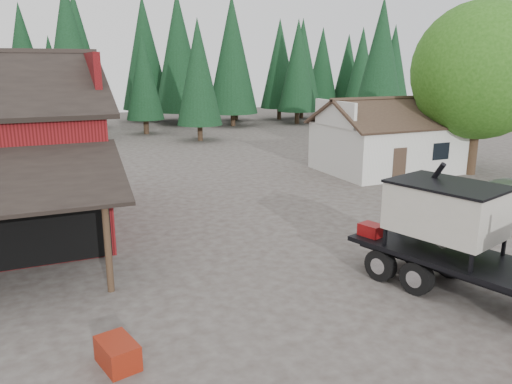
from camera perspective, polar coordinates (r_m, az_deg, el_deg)
name	(u,v)px	position (r m, az deg, el deg)	size (l,w,h in m)	color
ground	(310,286)	(15.59, 6.15, -10.66)	(120.00, 120.00, 0.00)	#423934
farmhouse	(388,144)	(32.62, 14.83, 5.28)	(8.60, 6.42, 4.65)	silver
deciduous_tree	(481,76)	(32.78, 24.31, 12.01)	(8.00, 8.00, 10.20)	#382619
conifer_backdrop	(111,128)	(55.05, -16.22, 7.00)	(76.00, 16.00, 16.00)	black
near_pine_b	(198,72)	(44.19, -6.60, 13.44)	(3.96, 3.96, 10.40)	#382619
near_pine_c	(381,60)	(48.04, 14.08, 14.39)	(4.84, 4.84, 12.40)	#382619
near_pine_d	(70,54)	(46.30, -20.51, 14.56)	(5.28, 5.28, 13.40)	#382619
feed_truck	(492,245)	(15.24, 25.36, -5.49)	(4.49, 8.62, 3.76)	black
equip_box	(118,353)	(12.14, -15.54, -17.34)	(0.70, 1.10, 0.60)	maroon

